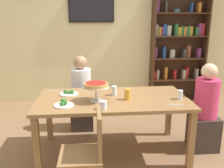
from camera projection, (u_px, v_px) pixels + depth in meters
The scene contains 17 objects.
ground_plane at pixel (113, 152), 3.20m from camera, with size 12.00×12.00×0.00m, color #846042.
rear_partition at pixel (103, 32), 4.95m from camera, with size 8.00×0.12×2.80m, color beige.
dining_table at pixel (113, 104), 3.03m from camera, with size 1.84×0.95×0.74m.
bookshelf at pixel (178, 46), 4.96m from camera, with size 1.10×0.30×2.21m.
television at pixel (91, 9), 4.72m from camera, with size 0.87×0.05×0.48m.
diner_far_left at pixel (82, 98), 3.77m from camera, with size 0.34×0.34×1.15m.
diner_head_east at pixel (205, 114), 3.17m from camera, with size 0.34×0.34×1.15m.
chair_near_left at pixel (88, 150), 2.31m from camera, with size 0.40×0.40×0.87m.
deep_dish_pizza_stand at pixel (96, 86), 2.84m from camera, with size 0.31×0.31×0.23m.
salad_plate_near_diner at pixel (69, 93), 3.14m from camera, with size 0.24×0.24×0.07m.
salad_plate_far_diner at pixel (64, 104), 2.74m from camera, with size 0.22×0.22×0.07m.
beer_glass_amber_tall at pixel (128, 94), 2.93m from camera, with size 0.08×0.08×0.14m, color gold.
water_glass_clear_near at pixel (180, 95), 2.95m from camera, with size 0.06×0.06×0.11m, color white.
water_glass_clear_far at pixel (114, 91), 3.10m from camera, with size 0.07×0.07×0.12m, color white.
water_glass_clear_spare at pixel (104, 105), 2.62m from camera, with size 0.08×0.08×0.09m, color white.
cutlery_fork_near at pixel (175, 105), 2.77m from camera, with size 0.18×0.02×0.01m, color silver.
cutlery_knife_near at pixel (57, 91), 3.30m from camera, with size 0.18×0.02×0.01m, color silver.
Camera 1 is at (-0.26, -2.84, 1.70)m, focal length 39.29 mm.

